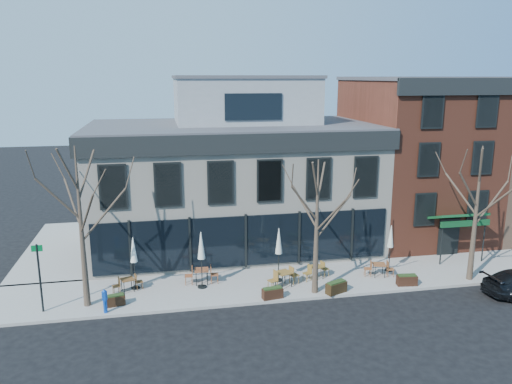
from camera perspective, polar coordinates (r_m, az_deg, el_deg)
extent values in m
plane|color=black|center=(29.70, -1.20, -9.04)|extent=(120.00, 120.00, 0.00)
cube|color=gray|center=(28.46, 6.13, -9.97)|extent=(33.50, 4.70, 0.15)
cube|color=gray|center=(35.53, -21.26, -6.07)|extent=(4.50, 12.00, 0.15)
cube|color=silver|center=(33.24, -2.72, 0.58)|extent=(18.00, 10.00, 8.00)
cube|color=#47474C|center=(32.61, -2.80, 7.55)|extent=(18.30, 10.30, 0.30)
cube|color=black|center=(27.65, -1.23, 5.53)|extent=(18.30, 0.25, 1.10)
cube|color=black|center=(32.62, -18.93, 5.98)|extent=(0.25, 10.30, 1.10)
cube|color=black|center=(28.99, -1.19, -5.60)|extent=(17.20, 0.12, 3.00)
cube|color=black|center=(32.76, -18.33, -4.07)|extent=(0.12, 7.50, 3.00)
cube|color=gray|center=(33.65, -1.37, 10.37)|extent=(9.00, 6.50, 3.00)
cube|color=brown|center=(37.12, 17.56, 3.65)|extent=(8.00, 10.00, 11.00)
cube|color=#47474C|center=(36.68, 18.16, 12.23)|extent=(8.20, 10.20, 0.25)
cube|color=black|center=(32.30, 22.57, 11.07)|extent=(8.20, 0.25, 1.00)
cube|color=#0D3D1C|center=(32.75, 22.10, -2.56)|extent=(3.20, 1.66, 0.67)
cube|color=black|center=(33.84, 21.13, -4.90)|extent=(1.40, 0.10, 2.50)
cone|color=#382B21|center=(25.22, -19.34, -3.95)|extent=(0.34, 0.34, 7.92)
cylinder|color=#382B21|center=(25.11, -16.97, -2.50)|extent=(2.23, 0.50, 2.48)
cylinder|color=#382B21|center=(25.95, -20.21, -1.19)|extent=(1.03, 2.05, 2.14)
cylinder|color=#382B21|center=(24.68, -21.64, -0.79)|extent=(1.80, 0.75, 2.21)
cylinder|color=#382B21|center=(23.99, -18.76, -2.42)|extent=(1.03, 2.04, 2.28)
cone|color=#382B21|center=(25.59, 6.94, -4.08)|extent=(0.34, 0.34, 7.04)
cylinder|color=#382B21|center=(25.90, 8.86, -2.76)|extent=(2.00, 0.46, 2.21)
cylinder|color=#382B21|center=(26.01, 5.57, -1.66)|extent=(0.93, 1.84, 1.91)
cylinder|color=#382B21|center=(24.75, 5.57, -1.34)|extent=(1.61, 0.68, 1.97)
cylinder|color=#382B21|center=(24.70, 8.49, -2.73)|extent=(0.93, 1.83, 2.03)
cone|color=#382B21|center=(29.52, 23.83, -2.36)|extent=(0.34, 0.34, 7.48)
cylinder|color=#382B21|center=(30.12, 25.30, -1.15)|extent=(2.12, 0.48, 2.35)
cylinder|color=#382B21|center=(29.79, 22.33, -0.16)|extent=(0.98, 1.94, 2.03)
cylinder|color=#382B21|center=(28.51, 23.11, 0.22)|extent=(1.71, 0.71, 2.09)
cylinder|color=#382B21|center=(28.85, 25.70, -1.05)|extent=(0.98, 1.94, 2.16)
cylinder|color=black|center=(26.04, -23.46, -9.05)|extent=(0.10, 0.10, 3.40)
cube|color=#005926|center=(25.54, -23.77, -5.92)|extent=(0.50, 0.04, 0.30)
cylinder|color=#0D3CA9|center=(25.45, -16.84, -12.40)|extent=(0.18, 0.18, 0.64)
cube|color=#0D3CA9|center=(25.22, -16.93, -11.27)|extent=(0.25, 0.23, 0.46)
cone|color=#0D3CA9|center=(25.11, -16.97, -10.70)|extent=(0.24, 0.24, 0.11)
cube|color=brown|center=(27.32, -14.48, -9.63)|extent=(0.81, 0.81, 0.04)
cylinder|color=black|center=(27.16, -14.84, -10.57)|extent=(0.04, 0.04, 0.67)
cylinder|color=black|center=(27.27, -13.77, -10.41)|extent=(0.04, 0.04, 0.67)
cylinder|color=black|center=(27.63, -15.10, -10.17)|extent=(0.04, 0.04, 0.67)
cylinder|color=black|center=(27.74, -14.05, -10.02)|extent=(0.04, 0.04, 0.67)
cube|color=brown|center=(27.54, -6.25, -8.84)|extent=(0.80, 0.80, 0.04)
cylinder|color=black|center=(27.41, -6.85, -9.86)|extent=(0.04, 0.04, 0.77)
cylinder|color=black|center=(27.42, -5.58, -9.82)|extent=(0.04, 0.04, 0.77)
cylinder|color=black|center=(27.97, -6.87, -9.39)|extent=(0.04, 0.04, 0.77)
cylinder|color=black|center=(27.98, -5.62, -9.35)|extent=(0.04, 0.04, 0.77)
cube|color=brown|center=(27.04, 3.19, -9.16)|extent=(1.00, 1.00, 0.04)
cylinder|color=black|center=(26.80, 3.02, -10.31)|extent=(0.04, 0.04, 0.79)
cylinder|color=black|center=(27.14, 4.09, -10.02)|extent=(0.04, 0.04, 0.79)
cylinder|color=black|center=(27.26, 2.26, -9.89)|extent=(0.04, 0.04, 0.79)
cylinder|color=black|center=(27.59, 3.32, -9.61)|extent=(0.04, 0.04, 0.79)
cube|color=brown|center=(28.25, 6.90, -8.44)|extent=(0.88, 0.88, 0.04)
cylinder|color=black|center=(28.03, 6.80, -9.41)|extent=(0.04, 0.04, 0.70)
cylinder|color=black|center=(28.35, 7.67, -9.17)|extent=(0.04, 0.04, 0.70)
cylinder|color=black|center=(28.43, 6.10, -9.07)|extent=(0.04, 0.04, 0.70)
cylinder|color=black|center=(28.74, 6.97, -8.83)|extent=(0.04, 0.04, 0.70)
cube|color=brown|center=(29.20, 13.91, -8.02)|extent=(0.82, 0.82, 0.04)
cylinder|color=black|center=(29.03, 13.45, -8.89)|extent=(0.04, 0.04, 0.70)
cylinder|color=black|center=(29.14, 14.51, -8.86)|extent=(0.04, 0.04, 0.70)
cylinder|color=black|center=(29.52, 13.24, -8.50)|extent=(0.04, 0.04, 0.70)
cylinder|color=black|center=(29.63, 14.28, -8.47)|extent=(0.04, 0.04, 0.70)
cylinder|color=black|center=(27.81, -13.60, -10.60)|extent=(0.46, 0.46, 0.06)
cylinder|color=black|center=(27.39, -13.72, -8.47)|extent=(0.05, 0.05, 2.29)
cone|color=white|center=(27.03, -13.84, -6.41)|extent=(0.37, 0.37, 1.35)
cylinder|color=black|center=(27.33, -6.17, -10.72)|extent=(0.50, 0.50, 0.07)
cylinder|color=black|center=(26.87, -6.23, -8.36)|extent=(0.06, 0.06, 2.48)
cone|color=silver|center=(26.48, -6.29, -6.09)|extent=(0.41, 0.41, 1.47)
cylinder|color=black|center=(28.04, 2.57, -10.03)|extent=(0.48, 0.48, 0.07)
cylinder|color=black|center=(27.60, 2.60, -7.77)|extent=(0.06, 0.06, 2.42)
cone|color=#B9BFB1|center=(27.22, 2.62, -5.60)|extent=(0.40, 0.40, 1.43)
cylinder|color=black|center=(30.39, 14.92, -8.61)|extent=(0.44, 0.44, 0.06)
cylinder|color=black|center=(30.02, 15.04, -6.72)|extent=(0.05, 0.05, 2.19)
cone|color=beige|center=(29.70, 15.15, -4.91)|extent=(0.36, 0.36, 1.29)
cube|color=black|center=(26.07, -15.87, -11.86)|extent=(1.07, 0.60, 0.51)
cube|color=#1E3314|center=(25.96, -15.90, -11.32)|extent=(0.96, 0.50, 0.08)
cube|color=black|center=(25.88, 1.89, -11.51)|extent=(1.10, 0.58, 0.53)
cube|color=#1E3314|center=(25.76, 1.90, -10.94)|extent=(0.99, 0.48, 0.08)
cube|color=black|center=(26.79, 9.16, -10.74)|extent=(1.23, 0.86, 0.57)
cube|color=#1E3314|center=(26.66, 9.19, -10.13)|extent=(1.09, 0.74, 0.09)
cube|color=black|center=(28.56, 16.85, -9.64)|extent=(1.12, 0.56, 0.54)
cube|color=#1E3314|center=(28.45, 16.89, -9.10)|extent=(1.00, 0.46, 0.09)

